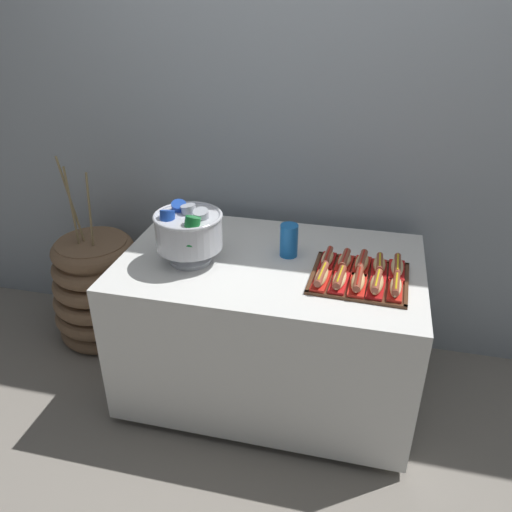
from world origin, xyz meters
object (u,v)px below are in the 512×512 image
Objects in this scene: hot_dog_4 at (396,287)px; hot_dog_8 at (379,265)px; hot_dog_0 at (321,277)px; hot_dog_3 at (377,284)px; hot_dog_6 at (344,261)px; hot_dog_1 at (339,280)px; buffet_table at (270,324)px; hot_dog_7 at (362,263)px; donut at (182,223)px; floor_vase at (100,290)px; hot_dog_5 at (327,259)px; cup_stack at (289,240)px; serving_tray at (359,278)px; hot_dog_9 at (397,268)px; hot_dog_2 at (358,282)px; punch_bowl at (188,230)px.

hot_dog_4 is 0.18m from hot_dog_8.
hot_dog_3 is (0.22, -0.01, 0.00)m from hot_dog_0.
hot_dog_1 is at bearing -92.27° from hot_dog_6.
buffet_table is 7.56× the size of hot_dog_1.
donut is (-0.93, 0.25, -0.02)m from hot_dog_7.
hot_dog_1 is (1.38, -0.39, 0.49)m from floor_vase.
hot_dog_1 is 0.18m from hot_dog_5.
hot_dog_4 is at bearing -49.99° from hot_dog_7.
floor_vase is 1.56m from hot_dog_7.
hot_dog_8 is at bearing 45.46° from hot_dog_1.
buffet_table is 8.78× the size of hot_dog_8.
donut is (-0.59, 0.19, -0.06)m from cup_stack.
cup_stack is (-0.18, 0.05, 0.04)m from hot_dog_5.
serving_tray is 0.09m from hot_dog_7.
hot_dog_6 is (-0.14, 0.17, -0.00)m from hot_dog_3.
buffet_table is 7.62× the size of hot_dog_9.
cup_stack is (-0.33, 0.14, 0.07)m from serving_tray.
hot_dog_1 is 0.94m from donut.
hot_dog_5 is (-0.15, 0.09, 0.03)m from serving_tray.
hot_dog_1 is at bearing 177.73° from hot_dog_3.
hot_dog_1 is 0.28m from hot_dog_9.
hot_dog_1 is 0.22m from hot_dog_8.
serving_tray is 0.17m from hot_dog_0.
hot_dog_2 reaches higher than serving_tray.
hot_dog_3 reaches higher than hot_dog_5.
hot_dog_2 is 0.22m from hot_dog_5.
hot_dog_5 is 1.06× the size of hot_dog_6.
punch_bowl is at bearing -172.68° from hot_dog_7.
hot_dog_3 is at bearing -49.99° from serving_tray.
hot_dog_4 reaches higher than hot_dog_1.
punch_bowl is (-0.75, -0.01, 0.15)m from serving_tray.
hot_dog_9 reaches higher than hot_dog_5.
hot_dog_3 is 0.60× the size of punch_bowl.
hot_dog_5 reaches higher than buffet_table.
buffet_table is 0.55m from serving_tray.
floor_vase is 1.63m from hot_dog_8.
hot_dog_2 reaches higher than hot_dog_5.
hot_dog_3 reaches higher than buffet_table.
hot_dog_1 is 1.00× the size of hot_dog_3.
hot_dog_5 is at bearing 177.73° from hot_dog_9.
punch_bowl reaches higher than hot_dog_8.
serving_tray is 2.46× the size of hot_dog_5.
hot_dog_6 is at bearing 8.36° from punch_bowl.
hot_dog_3 is at bearing -67.82° from hot_dog_7.
cup_stack is (-0.33, 0.06, 0.04)m from hot_dog_7.
hot_dog_6 is at bearing -16.37° from donut.
hot_dog_4 reaches higher than hot_dog_9.
hot_dog_7 reaches higher than hot_dog_4.
hot_dog_1 is at bearing -67.82° from hot_dog_5.
hot_dog_1 is (0.32, -0.16, 0.39)m from buffet_table.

